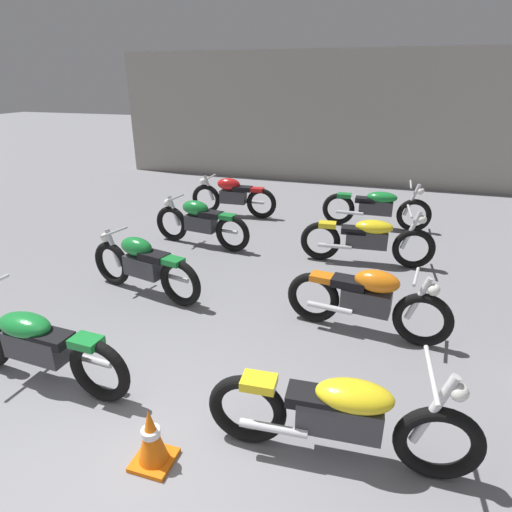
{
  "coord_description": "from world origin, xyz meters",
  "views": [
    {
      "loc": [
        1.69,
        -1.78,
        2.9
      ],
      "look_at": [
        0.0,
        3.55,
        0.55
      ],
      "focal_mm": 30.01,
      "sensor_mm": 36.0,
      "label": 1
    }
  ],
  "objects_px": {
    "motorcycle_left_row_1": "(143,265)",
    "motorcycle_right_row_1": "(367,299)",
    "motorcycle_right_row_0": "(341,415)",
    "motorcycle_left_row_2": "(200,222)",
    "motorcycle_right_row_2": "(367,238)",
    "motorcycle_left_row_0": "(35,344)",
    "traffic_cone": "(151,438)",
    "motorcycle_left_row_3": "(233,196)",
    "motorcycle_right_row_3": "(377,207)"
  },
  "relations": [
    {
      "from": "motorcycle_right_row_1",
      "to": "motorcycle_left_row_2",
      "type": "bearing_deg",
      "value": 146.12
    },
    {
      "from": "motorcycle_left_row_2",
      "to": "motorcycle_right_row_2",
      "type": "distance_m",
      "value": 2.96
    },
    {
      "from": "motorcycle_left_row_1",
      "to": "motorcycle_left_row_0",
      "type": "bearing_deg",
      "value": -89.86
    },
    {
      "from": "motorcycle_left_row_0",
      "to": "motorcycle_right_row_0",
      "type": "xyz_separation_m",
      "value": [
        3.02,
        -0.06,
        0.0
      ]
    },
    {
      "from": "motorcycle_left_row_1",
      "to": "motorcycle_right_row_2",
      "type": "relative_size",
      "value": 0.9
    },
    {
      "from": "motorcycle_left_row_1",
      "to": "motorcycle_right_row_2",
      "type": "xyz_separation_m",
      "value": [
        2.93,
        2.06,
        -0.01
      ]
    },
    {
      "from": "motorcycle_left_row_1",
      "to": "motorcycle_left_row_2",
      "type": "bearing_deg",
      "value": 90.78
    },
    {
      "from": "motorcycle_left_row_1",
      "to": "motorcycle_right_row_0",
      "type": "distance_m",
      "value": 3.66
    },
    {
      "from": "motorcycle_left_row_2",
      "to": "traffic_cone",
      "type": "bearing_deg",
      "value": -70.27
    },
    {
      "from": "motorcycle_right_row_3",
      "to": "motorcycle_right_row_0",
      "type": "bearing_deg",
      "value": -89.57
    },
    {
      "from": "motorcycle_left_row_0",
      "to": "motorcycle_left_row_3",
      "type": "relative_size",
      "value": 1.1
    },
    {
      "from": "motorcycle_left_row_1",
      "to": "motorcycle_right_row_0",
      "type": "relative_size",
      "value": 0.9
    },
    {
      "from": "motorcycle_left_row_2",
      "to": "motorcycle_left_row_1",
      "type": "bearing_deg",
      "value": -89.22
    },
    {
      "from": "motorcycle_left_row_3",
      "to": "motorcycle_right_row_0",
      "type": "height_order",
      "value": "motorcycle_right_row_0"
    },
    {
      "from": "motorcycle_right_row_1",
      "to": "motorcycle_right_row_3",
      "type": "distance_m",
      "value": 4.1
    },
    {
      "from": "traffic_cone",
      "to": "motorcycle_left_row_1",
      "type": "bearing_deg",
      "value": 122.09
    },
    {
      "from": "motorcycle_right_row_0",
      "to": "motorcycle_right_row_1",
      "type": "height_order",
      "value": "motorcycle_right_row_0"
    },
    {
      "from": "motorcycle_right_row_3",
      "to": "traffic_cone",
      "type": "xyz_separation_m",
      "value": [
        -1.37,
        -6.57,
        -0.19
      ]
    },
    {
      "from": "motorcycle_right_row_2",
      "to": "motorcycle_left_row_3",
      "type": "bearing_deg",
      "value": 148.76
    },
    {
      "from": "motorcycle_right_row_1",
      "to": "motorcycle_left_row_3",
      "type": "bearing_deg",
      "value": 128.58
    },
    {
      "from": "traffic_cone",
      "to": "motorcycle_right_row_3",
      "type": "bearing_deg",
      "value": 78.22
    },
    {
      "from": "motorcycle_right_row_2",
      "to": "motorcycle_left_row_1",
      "type": "bearing_deg",
      "value": -144.92
    },
    {
      "from": "motorcycle_left_row_0",
      "to": "motorcycle_left_row_3",
      "type": "distance_m",
      "value": 5.92
    },
    {
      "from": "motorcycle_left_row_1",
      "to": "motorcycle_right_row_1",
      "type": "bearing_deg",
      "value": -1.7
    },
    {
      "from": "motorcycle_left_row_1",
      "to": "motorcycle_right_row_0",
      "type": "bearing_deg",
      "value": -34.4
    },
    {
      "from": "traffic_cone",
      "to": "motorcycle_left_row_2",
      "type": "bearing_deg",
      "value": 109.73
    },
    {
      "from": "motorcycle_right_row_2",
      "to": "motorcycle_right_row_3",
      "type": "distance_m",
      "value": 1.94
    },
    {
      "from": "motorcycle_left_row_0",
      "to": "motorcycle_right_row_1",
      "type": "relative_size",
      "value": 1.1
    },
    {
      "from": "motorcycle_right_row_0",
      "to": "motorcycle_right_row_1",
      "type": "xyz_separation_m",
      "value": [
        0.06,
        1.98,
        0.01
      ]
    },
    {
      "from": "motorcycle_left_row_3",
      "to": "motorcycle_right_row_1",
      "type": "distance_m",
      "value": 5.12
    },
    {
      "from": "motorcycle_left_row_1",
      "to": "motorcycle_left_row_3",
      "type": "xyz_separation_m",
      "value": [
        -0.11,
        3.91,
        0.0
      ]
    },
    {
      "from": "motorcycle_right_row_0",
      "to": "motorcycle_left_row_3",
      "type": "bearing_deg",
      "value": 117.66
    },
    {
      "from": "motorcycle_right_row_2",
      "to": "traffic_cone",
      "type": "height_order",
      "value": "motorcycle_right_row_2"
    },
    {
      "from": "motorcycle_right_row_0",
      "to": "traffic_cone",
      "type": "bearing_deg",
      "value": -160.7
    },
    {
      "from": "motorcycle_left_row_2",
      "to": "motorcycle_right_row_0",
      "type": "xyz_separation_m",
      "value": [
        3.05,
        -4.07,
        -0.01
      ]
    },
    {
      "from": "motorcycle_left_row_2",
      "to": "motorcycle_right_row_0",
      "type": "bearing_deg",
      "value": -53.12
    },
    {
      "from": "traffic_cone",
      "to": "motorcycle_left_row_3",
      "type": "bearing_deg",
      "value": 104.86
    },
    {
      "from": "motorcycle_right_row_1",
      "to": "traffic_cone",
      "type": "xyz_separation_m",
      "value": [
        -1.47,
        -2.47,
        -0.2
      ]
    },
    {
      "from": "motorcycle_right_row_0",
      "to": "motorcycle_right_row_2",
      "type": "height_order",
      "value": "same"
    },
    {
      "from": "motorcycle_left_row_3",
      "to": "traffic_cone",
      "type": "distance_m",
      "value": 6.7
    },
    {
      "from": "motorcycle_left_row_1",
      "to": "motorcycle_right_row_1",
      "type": "relative_size",
      "value": 0.99
    },
    {
      "from": "motorcycle_left_row_0",
      "to": "motorcycle_right_row_0",
      "type": "height_order",
      "value": "same"
    },
    {
      "from": "motorcycle_right_row_0",
      "to": "motorcycle_right_row_1",
      "type": "relative_size",
      "value": 1.1
    },
    {
      "from": "motorcycle_left_row_3",
      "to": "motorcycle_left_row_0",
      "type": "bearing_deg",
      "value": -88.89
    },
    {
      "from": "motorcycle_left_row_0",
      "to": "motorcycle_left_row_1",
      "type": "xyz_separation_m",
      "value": [
        -0.01,
        2.01,
        0.01
      ]
    },
    {
      "from": "motorcycle_left_row_1",
      "to": "motorcycle_left_row_3",
      "type": "bearing_deg",
      "value": 91.61
    },
    {
      "from": "motorcycle_right_row_1",
      "to": "motorcycle_right_row_2",
      "type": "bearing_deg",
      "value": 93.88
    },
    {
      "from": "motorcycle_right_row_0",
      "to": "traffic_cone",
      "type": "height_order",
      "value": "motorcycle_right_row_0"
    },
    {
      "from": "motorcycle_right_row_0",
      "to": "motorcycle_left_row_2",
      "type": "bearing_deg",
      "value": 126.88
    },
    {
      "from": "motorcycle_right_row_3",
      "to": "motorcycle_left_row_0",
      "type": "bearing_deg",
      "value": -116.29
    }
  ]
}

